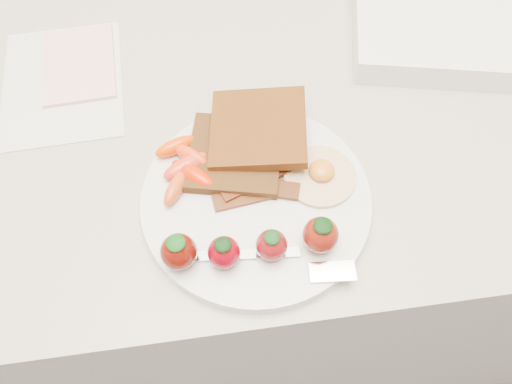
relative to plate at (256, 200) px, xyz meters
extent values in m
cube|color=gray|center=(-0.02, 0.15, -0.46)|extent=(2.00, 0.60, 0.90)
cylinder|color=silver|center=(0.00, 0.00, 0.00)|extent=(0.27, 0.27, 0.02)
cube|color=black|center=(-0.02, 0.06, 0.02)|extent=(0.13, 0.13, 0.01)
cube|color=#3B180E|center=(0.01, 0.08, 0.03)|extent=(0.13, 0.13, 0.03)
cylinder|color=beige|center=(0.08, 0.02, 0.01)|extent=(0.10, 0.10, 0.01)
ellipsoid|color=orange|center=(0.08, 0.02, 0.02)|extent=(0.03, 0.03, 0.02)
cube|color=black|center=(-0.01, 0.00, 0.01)|extent=(0.09, 0.03, 0.00)
cube|color=black|center=(0.01, 0.01, 0.01)|extent=(0.09, 0.05, 0.00)
cube|color=black|center=(0.00, 0.02, 0.02)|extent=(0.09, 0.05, 0.00)
ellipsoid|color=red|center=(-0.08, 0.05, 0.02)|extent=(0.06, 0.04, 0.02)
ellipsoid|color=red|center=(-0.07, 0.03, 0.02)|extent=(0.06, 0.06, 0.02)
ellipsoid|color=#CB4419|center=(-0.09, 0.02, 0.02)|extent=(0.04, 0.05, 0.02)
ellipsoid|color=red|center=(-0.07, 0.06, 0.02)|extent=(0.05, 0.05, 0.02)
ellipsoid|color=#E43C00|center=(-0.09, 0.08, 0.02)|extent=(0.06, 0.04, 0.02)
ellipsoid|color=#500903|center=(-0.09, -0.07, 0.03)|extent=(0.04, 0.04, 0.04)
ellipsoid|color=#0D3F0E|center=(-0.09, -0.07, 0.05)|extent=(0.02, 0.02, 0.01)
ellipsoid|color=#77000C|center=(-0.04, -0.07, 0.03)|extent=(0.04, 0.04, 0.04)
ellipsoid|color=black|center=(-0.04, -0.07, 0.05)|extent=(0.02, 0.02, 0.01)
ellipsoid|color=maroon|center=(0.01, -0.07, 0.03)|extent=(0.03, 0.03, 0.04)
ellipsoid|color=#0D340F|center=(0.01, -0.07, 0.05)|extent=(0.02, 0.02, 0.01)
ellipsoid|color=maroon|center=(0.06, -0.07, 0.03)|extent=(0.04, 0.04, 0.04)
ellipsoid|color=black|center=(0.06, -0.07, 0.05)|extent=(0.02, 0.02, 0.01)
cube|color=#AFBAC9|center=(-0.02, -0.07, 0.01)|extent=(0.12, 0.02, 0.00)
cube|color=white|center=(0.07, -0.10, 0.01)|extent=(0.05, 0.03, 0.00)
cube|color=silver|center=(-0.24, 0.23, -0.01)|extent=(0.17, 0.22, 0.00)
cube|color=beige|center=(-0.22, 0.26, 0.00)|extent=(0.11, 0.15, 0.01)
cube|color=silver|center=(0.31, 0.24, 0.01)|extent=(0.31, 0.27, 0.04)
camera|label=1|loc=(-0.04, -0.29, 0.51)|focal=35.00mm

